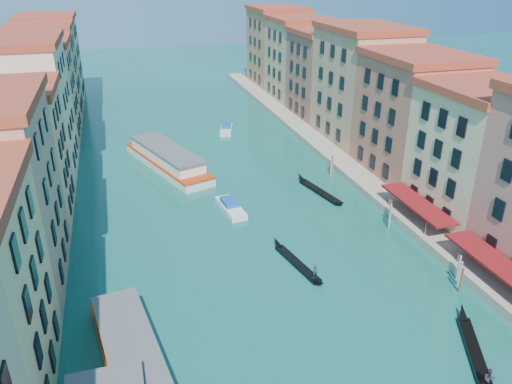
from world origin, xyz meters
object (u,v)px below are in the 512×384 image
gondola_fore (297,263)px  vaporetto_far (167,158)px  gondola_right (476,354)px  vaporetto_near (133,360)px

gondola_fore → vaporetto_far: bearing=95.4°
vaporetto_far → gondola_right: (19.72, -51.19, -1.05)m
vaporetto_far → gondola_right: vaporetto_far is taller
vaporetto_near → gondola_fore: vaporetto_near is taller
gondola_fore → gondola_right: size_ratio=0.95×
gondola_right → gondola_fore: bearing=143.6°
vaporetto_far → vaporetto_near: bearing=-119.4°
gondola_fore → gondola_right: gondola_right is taller
vaporetto_far → gondola_fore: (10.23, -33.55, -1.15)m
vaporetto_near → gondola_fore: 21.58m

